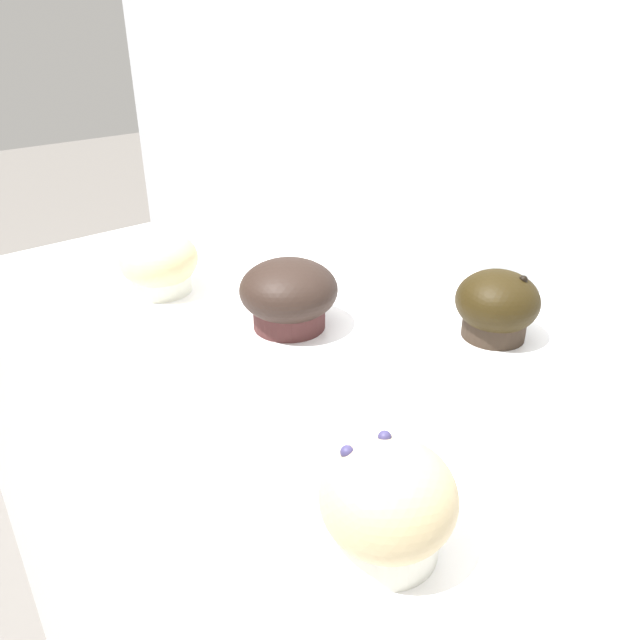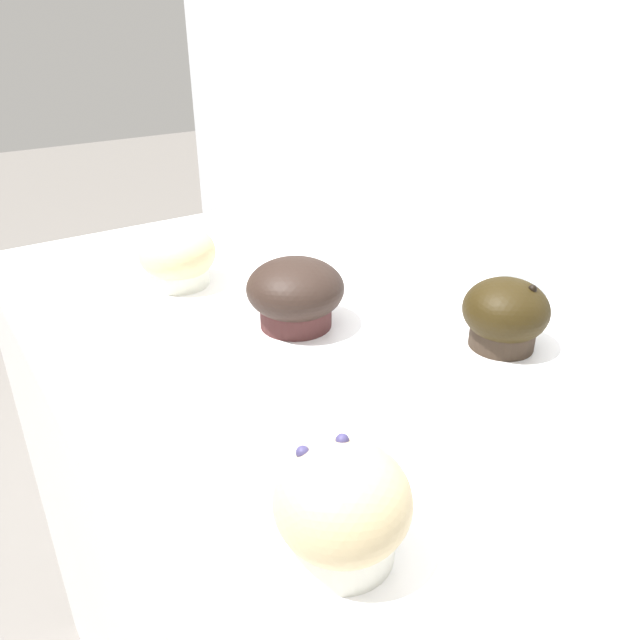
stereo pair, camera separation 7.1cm
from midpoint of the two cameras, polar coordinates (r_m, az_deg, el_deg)
wall_back at (r=1.23m, az=18.92°, el=7.95°), size 3.20×0.10×1.80m
display_counter at (r=1.09m, az=-3.51°, el=-21.91°), size 1.00×0.64×0.90m
muffin_front_center at (r=0.77m, az=-5.36°, el=2.18°), size 0.12×0.12×0.09m
muffin_back_left at (r=0.77m, az=13.35°, el=1.21°), size 0.10×0.10×0.08m
muffin_back_right at (r=0.47m, az=1.73°, el=-16.69°), size 0.10×0.10×0.09m
muffin_front_left at (r=0.91m, az=-16.71°, el=4.95°), size 0.11×0.11×0.09m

